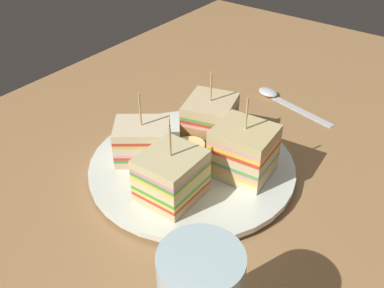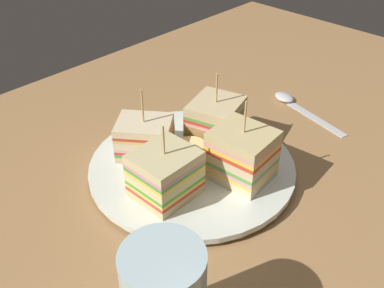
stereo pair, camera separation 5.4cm
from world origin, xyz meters
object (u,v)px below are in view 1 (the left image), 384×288
Objects in this scene: sandwich_wedge_0 at (143,141)px; sandwich_wedge_1 at (172,176)px; sandwich_wedge_2 at (243,151)px; spoon at (277,97)px; plate at (192,167)px; sandwich_wedge_3 at (210,120)px; chip_pile at (181,156)px.

sandwich_wedge_0 is 1.01× the size of sandwich_wedge_1.
spoon is (-21.07, -6.10, -4.15)cm from sandwich_wedge_2.
plate is at bearing 16.34° from sandwich_wedge_2.
plate is at bearing 103.89° from spoon.
sandwich_wedge_3 is at bearing -32.00° from sandwich_wedge_2.
sandwich_wedge_1 is 9.45cm from sandwich_wedge_2.
sandwich_wedge_2 reaches higher than sandwich_wedge_0.
sandwich_wedge_1 is 12.72cm from sandwich_wedge_3.
plate is 3.54× the size of chip_pile.
sandwich_wedge_2 is (-8.44, 4.22, 0.35)cm from sandwich_wedge_1.
sandwich_wedge_1 is at bearing -62.49° from sandwich_wedge_0.
sandwich_wedge_0 is at bearing 63.99° from sandwich_wedge_1.
spoon is (-29.51, -1.88, -3.80)cm from sandwich_wedge_1.
plate is at bearing 141.37° from chip_pile.
plate is at bearing 14.86° from sandwich_wedge_1.
sandwich_wedge_1 is 5.85cm from chip_pile.
sandwich_wedge_0 is at bearing 17.65° from sandwich_wedge_2.
chip_pile is at bearing -10.72° from sandwich_wedge_3.
sandwich_wedge_2 is 8.46cm from sandwich_wedge_3.
sandwich_wedge_3 is at bearing 98.75° from spoon.
sandwich_wedge_0 is 9.71cm from sandwich_wedge_3.
sandwich_wedge_2 is at bearing -27.30° from sandwich_wedge_1.
chip_pile is (-5.04, -2.59, -1.47)cm from sandwich_wedge_1.
sandwich_wedge_1 is (3.55, 7.53, 0.41)cm from sandwich_wedge_0.
chip_pile reaches higher than spoon.
spoon is (-25.96, 5.65, -3.40)cm from sandwich_wedge_0.
sandwich_wedge_3 is at bearing 14.31° from sandwich_wedge_1.
plate is at bearing -1.85° from sandwich_wedge_3.
sandwich_wedge_0 reaches higher than chip_pile.
sandwich_wedge_0 is 0.89× the size of sandwich_wedge_2.
plate is 2.81× the size of sandwich_wedge_1.
plate is 2.49× the size of sandwich_wedge_2.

